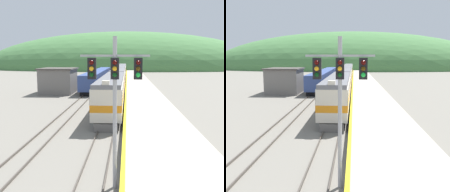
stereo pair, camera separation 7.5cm
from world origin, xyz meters
TOP-DOWN VIEW (x-y plane):
  - track_main at (0.00, 70.00)m, footprint 1.52×180.00m
  - track_siding at (-4.99, 70.00)m, footprint 1.52×180.00m
  - platform at (4.48, 50.00)m, footprint 5.86×140.00m
  - distant_hills at (0.00, 150.79)m, footprint 170.20×76.59m
  - station_shed at (-10.82, 40.67)m, footprint 6.28×7.16m
  - express_train_lead_car at (0.00, 25.85)m, footprint 2.84×21.77m
  - carriage_second at (0.00, 47.76)m, footprint 2.83×19.80m
  - carriage_third at (0.00, 68.44)m, footprint 2.83×19.80m
  - carriage_fourth at (0.00, 89.12)m, footprint 2.83×19.80m
  - siding_train at (-4.99, 56.25)m, footprint 2.90×40.54m
  - signal_mast_main at (1.26, 5.47)m, footprint 3.30×0.42m

SIDE VIEW (x-z plane):
  - distant_hills at x=0.00m, z-range -21.60..21.60m
  - track_main at x=0.00m, z-range 0.00..0.16m
  - track_siding at x=-4.99m, z-range 0.00..0.16m
  - platform at x=4.48m, z-range -0.01..0.91m
  - siding_train at x=-4.99m, z-range 0.06..3.62m
  - carriage_second at x=0.00m, z-range 0.18..4.38m
  - carriage_third at x=0.00m, z-range 0.18..4.38m
  - carriage_fourth at x=0.00m, z-range 0.18..4.38m
  - express_train_lead_car at x=0.00m, z-range 0.02..4.58m
  - station_shed at x=-10.82m, z-range 0.02..4.68m
  - signal_mast_main at x=1.26m, z-range 1.40..8.93m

